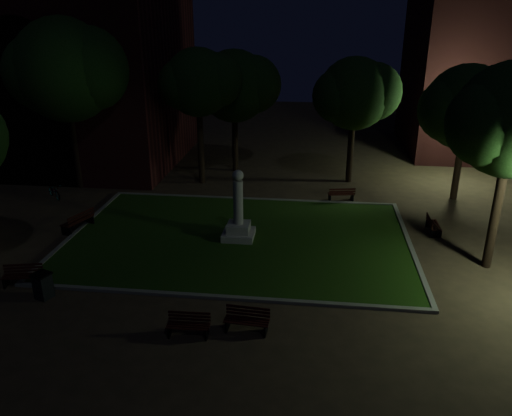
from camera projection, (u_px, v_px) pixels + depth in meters
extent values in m
plane|color=#483726|center=(231.00, 259.00, 20.80)|extent=(80.00, 80.00, 0.00)
cube|color=#224611|center=(239.00, 238.00, 22.64)|extent=(15.00, 10.00, 0.08)
cube|color=slate|center=(217.00, 297.00, 17.91)|extent=(15.40, 0.20, 0.12)
cube|color=slate|center=(253.00, 199.00, 27.34)|extent=(15.40, 0.20, 0.12)
cube|color=slate|center=(79.00, 230.00, 23.47)|extent=(0.20, 10.00, 0.12)
cube|color=slate|center=(410.00, 247.00, 21.79)|extent=(0.20, 10.00, 0.12)
cube|color=#A49F96|center=(239.00, 234.00, 22.57)|extent=(1.40, 1.40, 0.30)
cube|color=#A49F96|center=(239.00, 227.00, 22.44)|extent=(1.00, 1.00, 0.40)
cylinder|color=#A49F96|center=(238.00, 202.00, 22.00)|extent=(0.44, 0.44, 2.00)
sphere|color=#A49F96|center=(238.00, 175.00, 21.55)|extent=(0.50, 0.50, 0.50)
cube|color=#471819|center=(24.00, 47.00, 32.78)|extent=(20.00, 12.00, 15.00)
cube|color=black|center=(42.00, 122.00, 29.75)|extent=(5.00, 3.00, 7.00)
cylinder|color=black|center=(32.00, 61.00, 28.47)|extent=(5.00, 3.00, 5.00)
plane|color=orange|center=(52.00, 118.00, 30.86)|extent=(6.30, 0.00, 6.30)
cylinder|color=black|center=(201.00, 144.00, 29.38)|extent=(0.36, 0.36, 4.78)
sphere|color=#214718|center=(198.00, 82.00, 28.09)|extent=(3.86, 3.86, 3.86)
sphere|color=#214718|center=(216.00, 80.00, 28.13)|extent=(3.09, 3.09, 3.09)
sphere|color=#214718|center=(183.00, 85.00, 27.93)|extent=(2.90, 2.90, 2.90)
cylinder|color=black|center=(350.00, 149.00, 29.69)|extent=(0.36, 0.36, 4.03)
sphere|color=#214718|center=(354.00, 94.00, 28.50)|extent=(4.17, 4.17, 4.17)
sphere|color=#214718|center=(373.00, 92.00, 28.53)|extent=(3.34, 3.34, 3.34)
sphere|color=#214718|center=(340.00, 96.00, 28.35)|extent=(3.13, 3.13, 3.13)
cylinder|color=black|center=(458.00, 167.00, 26.90)|extent=(0.36, 0.36, 3.71)
sphere|color=#214718|center=(467.00, 107.00, 25.74)|extent=(4.44, 4.44, 4.44)
sphere|color=#214718|center=(489.00, 105.00, 25.76)|extent=(3.55, 3.55, 3.55)
sphere|color=#214718|center=(450.00, 110.00, 25.60)|extent=(3.33, 3.33, 3.33)
cylinder|color=black|center=(496.00, 213.00, 19.37)|extent=(0.36, 0.36, 4.68)
sphere|color=#214718|center=(491.00, 124.00, 17.91)|extent=(3.21, 3.21, 3.21)
cylinder|color=black|center=(76.00, 146.00, 28.51)|extent=(0.36, 0.36, 5.01)
sphere|color=#214718|center=(66.00, 70.00, 26.98)|extent=(5.64, 5.64, 5.64)
sphere|color=#214718|center=(92.00, 68.00, 26.98)|extent=(4.51, 4.51, 4.51)
sphere|color=#214718|center=(44.00, 72.00, 26.87)|extent=(4.23, 4.23, 4.23)
cylinder|color=black|center=(235.00, 140.00, 31.78)|extent=(0.36, 0.36, 4.07)
sphere|color=#214718|center=(234.00, 86.00, 30.56)|extent=(4.43, 4.43, 4.43)
sphere|color=#214718|center=(253.00, 84.00, 30.58)|extent=(3.54, 3.54, 3.54)
sphere|color=#214718|center=(219.00, 88.00, 30.41)|extent=(3.32, 3.32, 3.32)
cylinder|color=black|center=(63.00, 141.00, 31.44)|extent=(0.12, 0.12, 4.14)
cylinder|color=black|center=(58.00, 108.00, 30.68)|extent=(0.90, 0.08, 0.08)
sphere|color=#D8FFD8|center=(51.00, 108.00, 30.73)|extent=(0.28, 0.28, 0.28)
sphere|color=#D8FFD8|center=(65.00, 108.00, 30.63)|extent=(0.28, 0.28, 0.28)
cylinder|color=black|center=(461.00, 150.00, 29.26)|extent=(0.12, 0.12, 4.21)
cylinder|color=black|center=(466.00, 114.00, 28.49)|extent=(0.90, 0.08, 0.08)
sphere|color=#D8FFD8|center=(458.00, 114.00, 28.54)|extent=(0.28, 0.28, 0.28)
sphere|color=#D8FFD8|center=(475.00, 114.00, 28.44)|extent=(0.28, 0.28, 0.28)
cube|color=black|center=(170.00, 330.00, 15.85)|extent=(0.06, 0.47, 0.37)
cube|color=black|center=(207.00, 332.00, 15.75)|extent=(0.06, 0.47, 0.37)
cube|color=black|center=(187.00, 329.00, 15.56)|extent=(1.36, 0.12, 0.03)
cube|color=black|center=(188.00, 327.00, 15.67)|extent=(1.36, 0.12, 0.03)
cube|color=black|center=(189.00, 325.00, 15.78)|extent=(1.36, 0.12, 0.03)
cube|color=black|center=(189.00, 322.00, 15.89)|extent=(1.36, 0.12, 0.03)
cube|color=black|center=(190.00, 319.00, 15.90)|extent=(1.36, 0.09, 0.08)
cube|color=black|center=(189.00, 316.00, 15.86)|extent=(1.36, 0.09, 0.08)
cube|color=black|center=(189.00, 313.00, 15.82)|extent=(1.36, 0.09, 0.08)
cube|color=black|center=(228.00, 324.00, 16.13)|extent=(0.09, 0.50, 0.40)
cube|color=black|center=(266.00, 328.00, 15.90)|extent=(0.09, 0.50, 0.40)
cube|color=black|center=(245.00, 324.00, 15.76)|extent=(1.44, 0.19, 0.04)
cube|color=black|center=(246.00, 322.00, 15.87)|extent=(1.44, 0.19, 0.04)
cube|color=black|center=(247.00, 320.00, 15.99)|extent=(1.44, 0.19, 0.04)
cube|color=black|center=(248.00, 318.00, 16.10)|extent=(1.44, 0.19, 0.04)
cube|color=black|center=(248.00, 314.00, 16.12)|extent=(1.44, 0.16, 0.09)
cube|color=black|center=(248.00, 311.00, 16.07)|extent=(1.44, 0.16, 0.09)
cube|color=black|center=(248.00, 308.00, 16.03)|extent=(1.44, 0.16, 0.09)
cube|color=black|center=(6.00, 281.00, 18.68)|extent=(0.16, 0.49, 0.39)
cube|color=black|center=(40.00, 280.00, 18.79)|extent=(0.16, 0.49, 0.39)
cube|color=black|center=(20.00, 278.00, 18.48)|extent=(1.41, 0.38, 0.04)
cube|color=black|center=(22.00, 277.00, 18.60)|extent=(1.41, 0.38, 0.04)
cube|color=black|center=(23.00, 275.00, 18.71)|extent=(1.41, 0.38, 0.04)
cube|color=black|center=(24.00, 274.00, 18.83)|extent=(1.41, 0.38, 0.04)
cube|color=black|center=(24.00, 271.00, 18.85)|extent=(1.40, 0.36, 0.09)
cube|color=black|center=(23.00, 268.00, 18.80)|extent=(1.40, 0.36, 0.09)
cube|color=black|center=(23.00, 265.00, 18.76)|extent=(1.40, 0.36, 0.09)
cube|color=black|center=(89.00, 220.00, 24.16)|extent=(0.56, 0.24, 0.46)
cube|color=black|center=(66.00, 231.00, 22.93)|extent=(0.56, 0.24, 0.46)
cube|color=black|center=(74.00, 220.00, 23.55)|extent=(0.63, 1.61, 0.04)
cube|color=black|center=(76.00, 220.00, 23.49)|extent=(0.63, 1.61, 0.04)
cube|color=black|center=(78.00, 221.00, 23.43)|extent=(0.63, 1.61, 0.04)
cube|color=black|center=(81.00, 221.00, 23.38)|extent=(0.63, 1.61, 0.04)
cube|color=black|center=(82.00, 219.00, 23.31)|extent=(0.60, 1.60, 0.10)
cube|color=black|center=(81.00, 217.00, 23.26)|extent=(0.60, 1.60, 0.10)
cube|color=black|center=(81.00, 214.00, 23.21)|extent=(0.60, 1.60, 0.10)
cube|color=black|center=(436.00, 234.00, 22.70)|extent=(0.48, 0.05, 0.38)
cube|color=black|center=(431.00, 224.00, 23.82)|extent=(0.48, 0.05, 0.38)
cube|color=black|center=(438.00, 225.00, 23.17)|extent=(0.08, 1.38, 0.03)
cube|color=black|center=(435.00, 225.00, 23.18)|extent=(0.08, 1.38, 0.03)
cube|color=black|center=(433.00, 225.00, 23.19)|extent=(0.08, 1.38, 0.03)
cube|color=black|center=(430.00, 225.00, 23.21)|extent=(0.08, 1.38, 0.03)
cube|color=black|center=(429.00, 223.00, 23.18)|extent=(0.06, 1.38, 0.08)
cube|color=black|center=(430.00, 221.00, 23.14)|extent=(0.06, 1.38, 0.08)
cube|color=black|center=(430.00, 218.00, 23.09)|extent=(0.06, 1.38, 0.08)
cube|color=black|center=(352.00, 197.00, 27.27)|extent=(0.14, 0.49, 0.39)
cube|color=black|center=(330.00, 198.00, 27.19)|extent=(0.14, 0.49, 0.39)
cube|color=black|center=(340.00, 193.00, 27.33)|extent=(1.41, 0.34, 0.04)
cube|color=black|center=(341.00, 193.00, 27.22)|extent=(1.41, 0.34, 0.04)
cube|color=black|center=(341.00, 194.00, 27.10)|extent=(1.41, 0.34, 0.04)
cube|color=black|center=(342.00, 195.00, 26.99)|extent=(1.41, 0.34, 0.04)
cube|color=black|center=(342.00, 194.00, 26.91)|extent=(1.41, 0.31, 0.09)
cube|color=black|center=(342.00, 191.00, 26.86)|extent=(1.41, 0.31, 0.09)
cube|color=black|center=(342.00, 189.00, 26.82)|extent=(1.41, 0.31, 0.09)
cube|color=black|center=(43.00, 286.00, 17.83)|extent=(0.65, 0.65, 0.91)
cube|color=black|center=(41.00, 274.00, 17.65)|extent=(0.73, 0.73, 0.06)
imported|color=black|center=(54.00, 191.00, 27.56)|extent=(1.47, 1.39, 0.79)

